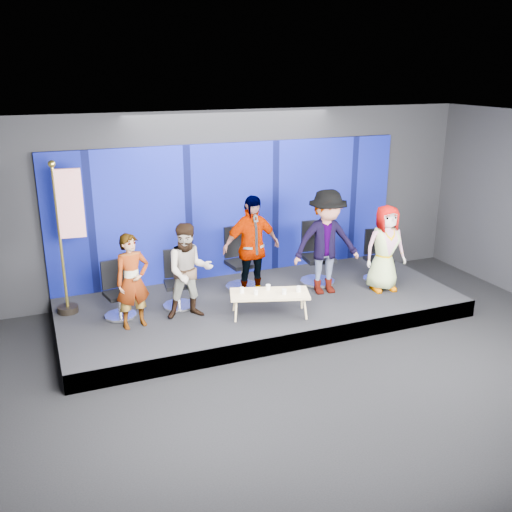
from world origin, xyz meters
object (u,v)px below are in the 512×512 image
object	(u,v)px
mug_b	(256,292)
panelist_d	(326,242)
panelist_b	(189,271)
mug_c	(268,287)
panelist_c	(251,248)
panelist_e	(385,248)
chair_c	(241,269)
coffee_table	(270,295)
chair_d	(317,263)
chair_b	(178,289)
mug_d	(284,292)
panelist_a	(132,281)
mug_a	(242,290)
chair_e	(377,264)
flag_stand	(68,234)
mug_e	(299,289)
chair_a	(118,299)

from	to	relation	value
mug_b	panelist_d	bearing A→B (deg)	19.21
panelist_b	mug_c	size ratio (longest dim) A/B	17.48
panelist_c	panelist_e	xyz separation A→B (m)	(2.41, -0.55, -0.13)
chair_c	coffee_table	world-z (taller)	chair_c
panelist_b	panelist_d	world-z (taller)	panelist_d
panelist_e	chair_d	bearing A→B (deg)	147.02
chair_b	mug_c	size ratio (longest dim) A/B	10.79
mug_d	chair_c	bearing A→B (deg)	97.43
panelist_a	chair_b	distance (m)	1.08
chair_c	mug_c	size ratio (longest dim) A/B	12.63
coffee_table	mug_a	size ratio (longest dim) A/B	15.05
chair_c	panelist_d	xyz separation A→B (m)	(1.35, -0.78, 0.58)
chair_e	flag_stand	bearing A→B (deg)	179.57
panelist_d	flag_stand	size ratio (longest dim) A/B	0.75
panelist_c	mug_a	xyz separation A→B (m)	(-0.43, -0.67, -0.49)
mug_d	coffee_table	bearing A→B (deg)	142.40
mug_a	mug_b	xyz separation A→B (m)	(0.19, -0.15, -0.00)
chair_e	coffee_table	xyz separation A→B (m)	(-2.59, -0.76, 0.04)
panelist_e	mug_d	xyz separation A→B (m)	(-2.22, -0.44, -0.36)
coffee_table	mug_c	bearing A→B (deg)	77.40
mug_a	mug_d	size ratio (longest dim) A/B	1.02
coffee_table	mug_a	xyz separation A→B (m)	(-0.43, 0.16, 0.08)
panelist_c	mug_b	bearing A→B (deg)	-112.76
chair_b	coffee_table	distance (m)	1.61
mug_c	mug_e	distance (m)	0.51
chair_b	mug_a	world-z (taller)	chair_b
mug_e	mug_d	bearing A→B (deg)	-177.32
mug_a	mug_b	world-z (taller)	mug_a
flag_stand	mug_c	bearing A→B (deg)	-16.45
mug_b	panelist_c	bearing A→B (deg)	73.42
mug_d	panelist_a	bearing A→B (deg)	166.54
chair_e	mug_b	world-z (taller)	chair_e
chair_a	mug_b	size ratio (longest dim) A/B	11.02
mug_c	flag_stand	world-z (taller)	flag_stand
panelist_e	mug_a	world-z (taller)	panelist_e
coffee_table	mug_e	bearing A→B (deg)	-16.54
panelist_e	mug_d	size ratio (longest dim) A/B	17.57
chair_c	panelist_c	size ratio (longest dim) A/B	0.62
chair_d	flag_stand	distance (m)	4.54
chair_a	mug_c	distance (m)	2.48
mug_e	panelist_a	bearing A→B (deg)	168.14
panelist_c	panelist_a	bearing A→B (deg)	-175.11
chair_b	mug_b	xyz separation A→B (m)	(1.08, -0.92, 0.12)
panelist_d	mug_e	xyz separation A→B (m)	(-0.88, -0.70, -0.51)
chair_c	mug_e	distance (m)	1.56
panelist_a	coffee_table	distance (m)	2.23
chair_a	mug_c	xyz separation A→B (m)	(2.37, -0.75, 0.13)
mug_b	mug_c	xyz separation A→B (m)	(0.27, 0.12, 0.00)
chair_e	mug_d	world-z (taller)	chair_e
chair_b	chair_e	xyz separation A→B (m)	(3.90, -0.17, 0.00)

